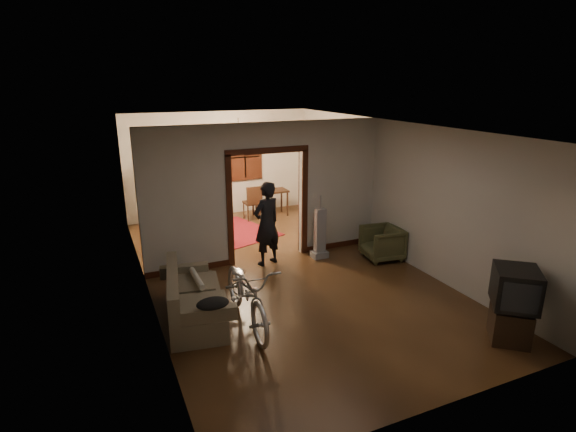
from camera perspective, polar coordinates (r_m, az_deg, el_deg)
floor at (r=8.85m, az=-0.79°, el=-6.93°), size 5.00×8.50×0.01m
ceiling at (r=8.13m, az=-0.87°, el=11.42°), size 5.00×8.50×0.01m
wall_back at (r=12.32m, az=-8.66°, el=6.53°), size 5.00×0.02×2.80m
wall_left at (r=7.79m, az=-18.00°, el=-0.17°), size 0.02×8.50×2.80m
wall_right at (r=9.61m, az=13.04°, el=3.37°), size 0.02×8.50×2.80m
partition_wall at (r=9.06m, az=-2.70°, el=2.98°), size 5.00×0.14×2.80m
door_casing at (r=9.13m, az=-2.67°, el=1.15°), size 1.74×0.20×2.32m
far_window at (r=12.45m, az=-5.52°, el=7.46°), size 0.98×0.06×1.28m
chandelier at (r=10.51m, az=-6.29°, el=10.10°), size 0.24×0.24×0.24m
light_switch at (r=9.45m, az=3.43°, el=2.61°), size 0.08×0.01×0.12m
sofa at (r=7.17m, az=-11.69°, el=-9.67°), size 1.09×1.90×0.82m
rolled_paper at (r=7.40m, az=-11.50°, el=-7.76°), size 0.09×0.75×0.09m
jacket at (r=6.27m, az=-9.53°, el=-10.89°), size 0.45×0.34×0.13m
bicycle at (r=6.85m, az=-5.24°, el=-9.69°), size 0.75×1.99×1.04m
armchair at (r=9.49m, az=11.84°, el=-3.38°), size 0.85×0.83×0.69m
tv_stand at (r=7.28m, az=26.34°, el=-12.20°), size 0.74×0.74×0.50m
crt_tv at (r=7.04m, az=26.94°, el=-8.10°), size 0.84×0.85×0.55m
vacuum at (r=9.33m, az=4.06°, el=-2.20°), size 0.39×0.34×1.06m
person at (r=8.89m, az=-2.72°, el=-0.98°), size 0.72×0.58×1.70m
oriental_rug at (r=11.11m, az=-6.76°, el=-1.96°), size 2.07×2.38×0.02m
locker at (r=11.77m, az=-14.49°, el=2.73°), size 0.91×0.69×1.61m
globe at (r=11.55m, az=-14.91°, el=8.20°), size 0.26×0.26×0.26m
desk at (r=12.27m, az=-2.27°, el=1.63°), size 1.02×0.69×0.70m
desk_chair at (r=11.90m, az=-4.59°, el=1.70°), size 0.50×0.50×0.94m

